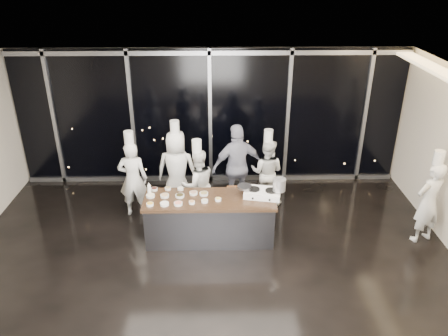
{
  "coord_description": "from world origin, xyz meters",
  "views": [
    {
      "loc": [
        0.14,
        -6.21,
        4.98
      ],
      "look_at": [
        0.28,
        1.2,
        1.38
      ],
      "focal_mm": 35.0,
      "sensor_mm": 36.0,
      "label": 1
    }
  ],
  "objects_px": {
    "frying_pan": "(244,187)",
    "chef_far_left": "(133,178)",
    "chef_center": "(198,184)",
    "chef_right": "(267,172)",
    "guest": "(238,167)",
    "stove": "(262,193)",
    "chef_left": "(177,169)",
    "stock_pot": "(279,185)",
    "demo_counter": "(210,218)",
    "chef_side": "(428,201)"
  },
  "relations": [
    {
      "from": "stock_pot",
      "to": "demo_counter",
      "type": "bearing_deg",
      "value": -178.81
    },
    {
      "from": "chef_far_left",
      "to": "chef_left",
      "type": "xyz_separation_m",
      "value": [
        0.88,
        0.33,
        0.04
      ]
    },
    {
      "from": "chef_side",
      "to": "guest",
      "type": "bearing_deg",
      "value": -42.87
    },
    {
      "from": "demo_counter",
      "to": "stove",
      "type": "relative_size",
      "value": 3.31
    },
    {
      "from": "chef_far_left",
      "to": "chef_left",
      "type": "bearing_deg",
      "value": -159.76
    },
    {
      "from": "frying_pan",
      "to": "chef_left",
      "type": "bearing_deg",
      "value": 151.63
    },
    {
      "from": "frying_pan",
      "to": "demo_counter",
      "type": "bearing_deg",
      "value": -156.57
    },
    {
      "from": "demo_counter",
      "to": "chef_far_left",
      "type": "relative_size",
      "value": 1.31
    },
    {
      "from": "stock_pot",
      "to": "chef_left",
      "type": "xyz_separation_m",
      "value": [
        -2.01,
        1.25,
        -0.27
      ]
    },
    {
      "from": "guest",
      "to": "chef_right",
      "type": "xyz_separation_m",
      "value": [
        0.65,
        0.13,
        -0.18
      ]
    },
    {
      "from": "guest",
      "to": "chef_side",
      "type": "height_order",
      "value": "guest"
    },
    {
      "from": "frying_pan",
      "to": "guest",
      "type": "xyz_separation_m",
      "value": [
        -0.07,
        1.11,
        -0.11
      ]
    },
    {
      "from": "guest",
      "to": "stock_pot",
      "type": "bearing_deg",
      "value": 104.32
    },
    {
      "from": "demo_counter",
      "to": "chef_right",
      "type": "relative_size",
      "value": 1.42
    },
    {
      "from": "stove",
      "to": "chef_side",
      "type": "xyz_separation_m",
      "value": [
        3.1,
        -0.18,
        -0.12
      ]
    },
    {
      "from": "chef_left",
      "to": "guest",
      "type": "xyz_separation_m",
      "value": [
        1.3,
        -0.03,
        0.06
      ]
    },
    {
      "from": "stock_pot",
      "to": "chef_far_left",
      "type": "bearing_deg",
      "value": 162.38
    },
    {
      "from": "chef_left",
      "to": "chef_far_left",
      "type": "bearing_deg",
      "value": 25.75
    },
    {
      "from": "stock_pot",
      "to": "chef_center",
      "type": "distance_m",
      "value": 1.78
    },
    {
      "from": "stove",
      "to": "chef_left",
      "type": "height_order",
      "value": "chef_left"
    },
    {
      "from": "frying_pan",
      "to": "chef_center",
      "type": "distance_m",
      "value": 1.17
    },
    {
      "from": "chef_far_left",
      "to": "guest",
      "type": "height_order",
      "value": "guest"
    },
    {
      "from": "demo_counter",
      "to": "chef_right",
      "type": "height_order",
      "value": "chef_right"
    },
    {
      "from": "chef_center",
      "to": "guest",
      "type": "xyz_separation_m",
      "value": [
        0.83,
        0.43,
        0.18
      ]
    },
    {
      "from": "guest",
      "to": "chef_right",
      "type": "bearing_deg",
      "value": 175.46
    },
    {
      "from": "demo_counter",
      "to": "guest",
      "type": "bearing_deg",
      "value": 64.85
    },
    {
      "from": "chef_left",
      "to": "stock_pot",
      "type": "bearing_deg",
      "value": 153.21
    },
    {
      "from": "frying_pan",
      "to": "stove",
      "type": "bearing_deg",
      "value": 0.43
    },
    {
      "from": "chef_side",
      "to": "stock_pot",
      "type": "bearing_deg",
      "value": -24.57
    },
    {
      "from": "frying_pan",
      "to": "chef_side",
      "type": "bearing_deg",
      "value": 7.49
    },
    {
      "from": "frying_pan",
      "to": "chef_far_left",
      "type": "distance_m",
      "value": 2.4
    },
    {
      "from": "guest",
      "to": "stove",
      "type": "bearing_deg",
      "value": 93.23
    },
    {
      "from": "demo_counter",
      "to": "guest",
      "type": "xyz_separation_m",
      "value": [
        0.59,
        1.25,
        0.5
      ]
    },
    {
      "from": "chef_far_left",
      "to": "chef_left",
      "type": "relative_size",
      "value": 0.95
    },
    {
      "from": "guest",
      "to": "chef_right",
      "type": "distance_m",
      "value": 0.68
    },
    {
      "from": "demo_counter",
      "to": "chef_center",
      "type": "bearing_deg",
      "value": 106.89
    },
    {
      "from": "frying_pan",
      "to": "stock_pot",
      "type": "height_order",
      "value": "stock_pot"
    },
    {
      "from": "stock_pot",
      "to": "guest",
      "type": "relative_size",
      "value": 0.13
    },
    {
      "from": "guest",
      "to": "chef_side",
      "type": "relative_size",
      "value": 1.01
    },
    {
      "from": "chef_left",
      "to": "guest",
      "type": "distance_m",
      "value": 1.3
    },
    {
      "from": "chef_center",
      "to": "chef_right",
      "type": "height_order",
      "value": "chef_center"
    },
    {
      "from": "chef_center",
      "to": "chef_right",
      "type": "distance_m",
      "value": 1.58
    },
    {
      "from": "frying_pan",
      "to": "chef_far_left",
      "type": "relative_size",
      "value": 0.26
    },
    {
      "from": "guest",
      "to": "demo_counter",
      "type": "bearing_deg",
      "value": 48.69
    },
    {
      "from": "chef_center",
      "to": "guest",
      "type": "bearing_deg",
      "value": -172.05
    },
    {
      "from": "chef_center",
      "to": "chef_side",
      "type": "height_order",
      "value": "chef_side"
    },
    {
      "from": "stove",
      "to": "stock_pot",
      "type": "xyz_separation_m",
      "value": [
        0.3,
        -0.04,
        0.2
      ]
    },
    {
      "from": "demo_counter",
      "to": "chef_far_left",
      "type": "bearing_deg",
      "value": 149.27
    },
    {
      "from": "demo_counter",
      "to": "stove",
      "type": "bearing_deg",
      "value": 4.0
    },
    {
      "from": "chef_center",
      "to": "chef_side",
      "type": "bearing_deg",
      "value": 148.55
    }
  ]
}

